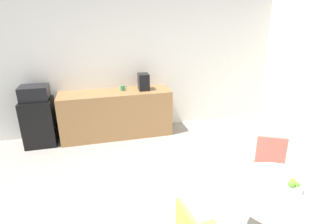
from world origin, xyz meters
name	(u,v)px	position (x,y,z in m)	size (l,w,h in m)	color
ground_plane	(177,224)	(0.00, 0.00, 0.00)	(6.00, 6.00, 0.00)	#9E998E
wall_back	(135,66)	(0.00, 3.00, 1.30)	(6.00, 0.10, 2.60)	white
counter_block	(117,114)	(-0.45, 2.65, 0.45)	(2.11, 0.60, 0.90)	#9E7042
mini_fridge	(40,122)	(-1.85, 2.65, 0.43)	(0.54, 0.54, 0.86)	black
microwave	(34,93)	(-1.85, 2.65, 0.99)	(0.48, 0.38, 0.26)	black
round_table	(282,203)	(0.87, -0.62, 0.60)	(1.04, 1.04, 0.75)	silver
chair_coral	(271,162)	(1.32, 0.20, 0.52)	(0.57, 0.57, 0.83)	silver
fruit_bowl	(292,186)	(0.94, -0.64, 0.80)	(0.20, 0.20, 0.13)	silver
mug_white	(123,88)	(-0.29, 2.72, 0.95)	(0.13, 0.08, 0.09)	#338C59
coffee_maker	(144,82)	(0.11, 2.65, 1.06)	(0.20, 0.24, 0.32)	black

